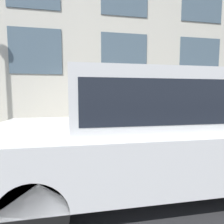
% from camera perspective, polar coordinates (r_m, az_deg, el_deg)
% --- Properties ---
extents(ground_plane, '(80.00, 80.00, 0.00)m').
position_cam_1_polar(ground_plane, '(4.27, -9.23, -13.64)').
color(ground_plane, '#2D2D30').
extents(sidewalk, '(2.33, 60.00, 0.16)m').
position_cam_1_polar(sidewalk, '(5.36, -9.35, -8.78)').
color(sidewalk, '#9E9B93').
rests_on(sidewalk, ground_plane).
extents(fire_hydrant, '(0.37, 0.47, 0.85)m').
position_cam_1_polar(fire_hydrant, '(4.63, -4.59, -4.42)').
color(fire_hydrant, gold).
rests_on(fire_hydrant, sidewalk).
extents(person, '(0.38, 0.25, 1.55)m').
position_cam_1_polar(person, '(4.78, 4.43, 1.86)').
color(person, '#232328').
rests_on(person, sidewalk).
extents(parked_car_white_near, '(2.10, 4.57, 1.69)m').
position_cam_1_polar(parked_car_white_near, '(2.78, 11.00, -4.47)').
color(parked_car_white_near, black).
rests_on(parked_car_white_near, ground_plane).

